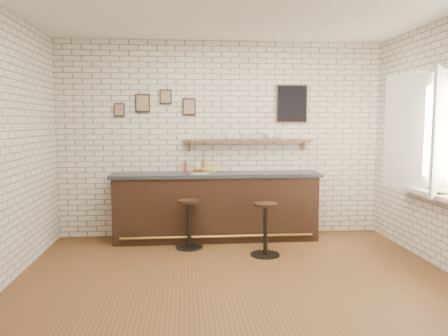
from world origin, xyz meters
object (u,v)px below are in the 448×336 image
(bitters_bottle_white, at_px, (198,166))
(book_lower, at_px, (436,192))
(ciabatta_sandwich, at_px, (200,170))
(bar_stool_left, at_px, (189,222))
(shelf_cup_d, at_px, (283,137))
(shelf_cup_c, at_px, (271,136))
(bitters_bottle_amber, at_px, (203,165))
(condiment_bottle_yellow, at_px, (213,167))
(bar_counter, at_px, (216,206))
(bar_stool_right, at_px, (265,227))
(sandwich_plate, at_px, (199,173))
(shelf_cup_a, at_px, (230,137))
(shelf_cup_b, at_px, (245,136))
(book_upper, at_px, (435,190))
(bitters_bottle_brown, at_px, (185,167))

(bitters_bottle_white, bearing_deg, book_lower, -33.22)
(ciabatta_sandwich, relative_size, book_lower, 0.88)
(bar_stool_left, bearing_deg, shelf_cup_d, 23.74)
(shelf_cup_c, bearing_deg, shelf_cup_d, -71.58)
(bitters_bottle_white, distance_m, bitters_bottle_amber, 0.08)
(bar_stool_left, height_order, book_lower, book_lower)
(condiment_bottle_yellow, xyz_separation_m, shelf_cup_d, (1.08, 0.03, 0.46))
(bar_counter, xyz_separation_m, bar_stool_right, (0.59, -0.88, -0.13))
(condiment_bottle_yellow, bearing_deg, bar_stool_right, -59.40)
(sandwich_plate, relative_size, bitters_bottle_white, 1.37)
(shelf_cup_d, relative_size, book_lower, 0.40)
(shelf_cup_a, height_order, book_lower, shelf_cup_a)
(bitters_bottle_amber, height_order, shelf_cup_d, shelf_cup_d)
(ciabatta_sandwich, xyz_separation_m, bitters_bottle_white, (-0.02, 0.22, 0.04))
(shelf_cup_b, relative_size, book_upper, 0.45)
(bitters_bottle_amber, bearing_deg, shelf_cup_a, 3.87)
(shelf_cup_d, bearing_deg, bitters_bottle_white, -179.07)
(sandwich_plate, xyz_separation_m, condiment_bottle_yellow, (0.22, 0.22, 0.06))
(bar_counter, distance_m, book_upper, 3.00)
(bitters_bottle_brown, bearing_deg, sandwich_plate, -45.96)
(book_lower, height_order, book_upper, book_upper)
(sandwich_plate, bearing_deg, shelf_cup_c, 12.31)
(shelf_cup_d, bearing_deg, bitters_bottle_amber, -178.99)
(bitters_bottle_brown, bearing_deg, shelf_cup_a, 2.30)
(bar_stool_left, distance_m, book_lower, 3.18)
(bitters_bottle_white, bearing_deg, shelf_cup_d, 1.19)
(shelf_cup_b, bearing_deg, bitters_bottle_white, 141.48)
(bar_counter, xyz_separation_m, ciabatta_sandwich, (-0.24, -0.04, 0.55))
(shelf_cup_a, height_order, shelf_cup_d, shelf_cup_a)
(condiment_bottle_yellow, xyz_separation_m, shelf_cup_c, (0.89, 0.03, 0.47))
(sandwich_plate, relative_size, shelf_cup_c, 2.06)
(bitters_bottle_amber, bearing_deg, bitters_bottle_white, 180.00)
(bitters_bottle_brown, distance_m, bar_stool_right, 1.64)
(book_lower, bearing_deg, book_upper, 77.25)
(condiment_bottle_yellow, bearing_deg, bar_stool_left, -121.84)
(bitters_bottle_amber, bearing_deg, book_upper, -33.67)
(bitters_bottle_white, bearing_deg, shelf_cup_a, 3.22)
(bar_counter, relative_size, shelf_cup_d, 33.51)
(condiment_bottle_yellow, bearing_deg, book_upper, -35.25)
(sandwich_plate, bearing_deg, shelf_cup_a, 27.23)
(condiment_bottle_yellow, bearing_deg, bitters_bottle_amber, -180.00)
(bitters_bottle_brown, bearing_deg, book_lower, -31.45)
(sandwich_plate, bearing_deg, condiment_bottle_yellow, 44.26)
(bitters_bottle_amber, height_order, shelf_cup_c, shelf_cup_c)
(condiment_bottle_yellow, bearing_deg, bar_counter, -81.17)
(book_lower, bearing_deg, sandwich_plate, 137.16)
(shelf_cup_b, distance_m, book_lower, 2.80)
(shelf_cup_a, bearing_deg, condiment_bottle_yellow, -177.81)
(bar_counter, distance_m, bar_stool_left, 0.62)
(condiment_bottle_yellow, relative_size, shelf_cup_a, 1.45)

